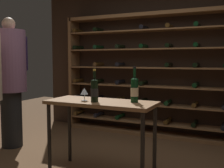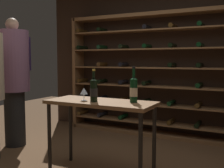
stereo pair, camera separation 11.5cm
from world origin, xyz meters
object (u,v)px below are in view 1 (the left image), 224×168
(wine_rack, at_px, (143,75))
(person_bystander_dark_jacket, at_px, (10,76))
(wine_glass_stemmed_right, at_px, (84,92))
(tasting_table, at_px, (101,110))
(wine_bottle_amber_reserve, at_px, (95,90))
(wine_bottle_red_label, at_px, (134,89))

(wine_rack, relative_size, person_bystander_dark_jacket, 1.51)
(wine_glass_stemmed_right, bearing_deg, person_bystander_dark_jacket, 165.19)
(tasting_table, distance_m, wine_glass_stemmed_right, 0.28)
(tasting_table, height_order, wine_bottle_amber_reserve, wine_bottle_amber_reserve)
(wine_bottle_amber_reserve, relative_size, wine_glass_stemmed_right, 2.48)
(person_bystander_dark_jacket, relative_size, wine_bottle_amber_reserve, 5.35)
(tasting_table, bearing_deg, person_bystander_dark_jacket, 168.82)
(wine_rack, xyz_separation_m, tasting_table, (0.14, -1.88, -0.30))
(wine_bottle_amber_reserve, xyz_separation_m, wine_glass_stemmed_right, (-0.14, 0.02, -0.03))
(wine_glass_stemmed_right, bearing_deg, wine_bottle_red_label, 14.29)
(tasting_table, relative_size, person_bystander_dark_jacket, 0.64)
(wine_bottle_amber_reserve, distance_m, wine_glass_stemmed_right, 0.15)
(wine_bottle_red_label, bearing_deg, tasting_table, -169.07)
(wine_bottle_red_label, height_order, wine_glass_stemmed_right, wine_bottle_red_label)
(tasting_table, bearing_deg, wine_glass_stemmed_right, -158.85)
(wine_rack, bearing_deg, wine_bottle_red_label, -74.02)
(tasting_table, relative_size, wine_bottle_red_label, 3.18)
(person_bystander_dark_jacket, relative_size, wine_bottle_red_label, 4.97)
(wine_bottle_amber_reserve, bearing_deg, wine_rack, 93.13)
(wine_bottle_red_label, distance_m, wine_bottle_amber_reserve, 0.44)
(wine_rack, relative_size, wine_bottle_amber_reserve, 8.09)
(wine_bottle_amber_reserve, bearing_deg, person_bystander_dark_jacket, 165.70)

